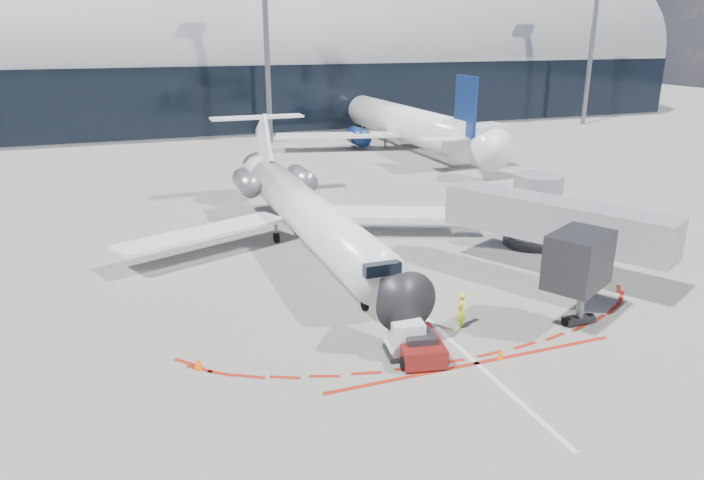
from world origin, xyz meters
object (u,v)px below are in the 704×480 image
object	(u,v)px
regional_jet	(304,210)
uld_container	(406,338)
ramp_worker	(461,311)
pushback_tug	(418,346)

from	to	relation	value
regional_jet	uld_container	bearing A→B (deg)	-90.04
regional_jet	ramp_worker	size ratio (longest dim) A/B	16.55
pushback_tug	ramp_worker	size ratio (longest dim) A/B	2.64
regional_jet	pushback_tug	world-z (taller)	regional_jet
ramp_worker	uld_container	bearing A→B (deg)	-16.29
regional_jet	pushback_tug	size ratio (longest dim) A/B	6.27
pushback_tug	ramp_worker	world-z (taller)	ramp_worker
regional_jet	ramp_worker	bearing A→B (deg)	-76.08
ramp_worker	uld_container	world-z (taller)	ramp_worker
pushback_tug	uld_container	distance (m)	0.63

